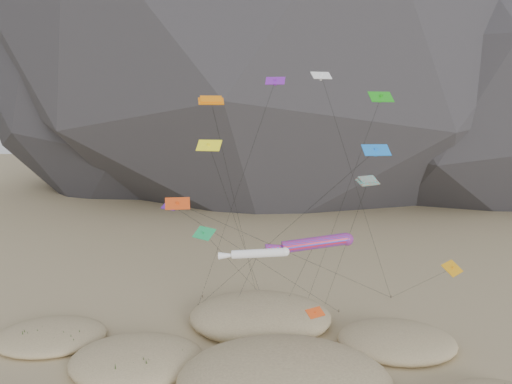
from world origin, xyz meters
TOP-DOWN VIEW (x-y plane):
  - dunes at (-0.79, 4.53)m, footprint 50.04×36.87m
  - dune_grass at (-0.03, 4.10)m, footprint 43.10×27.84m
  - kite_stakes at (1.46, 23.17)m, footprint 23.81×6.33m
  - rainbow_tube_kite at (4.13, 12.00)m, footprint 8.61×10.77m
  - white_tube_kite at (-1.14, 6.90)m, footprint 6.13×16.06m
  - orange_parafoil at (-5.50, 13.63)m, footprint 5.11×14.56m
  - multi_parafoil at (8.82, 10.08)m, footprint 3.31×14.02m
  - delta_kites at (2.52, 10.48)m, footprint 27.63×22.38m

SIDE VIEW (x-z plane):
  - kite_stakes at x=1.46m, z-range 0.00..0.30m
  - dunes at x=-0.79m, z-range -1.37..2.92m
  - dune_grass at x=-0.03m, z-range 0.12..1.60m
  - rainbow_tube_kite at x=4.13m, z-range 4.76..16.21m
  - white_tube_kite at x=-1.14m, z-range 5.13..16.63m
  - multi_parafoil at x=8.82m, z-range 7.99..25.26m
  - delta_kites at x=2.52m, z-range 3.56..30.11m
  - orange_parafoil at x=-5.50m, z-range 11.45..35.93m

